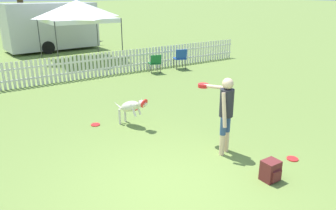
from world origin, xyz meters
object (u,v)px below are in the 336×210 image
Objects in this scene: folding_chair_green_right at (155,62)px; canopy_tent_main at (77,11)px; handler_person at (225,107)px; frisbee_near_dog at (95,125)px; frisbee_midfield at (134,109)px; equipment_trailer at (51,26)px; folding_chair_center at (180,57)px; leaping_dog at (131,107)px; frisbee_near_handler at (292,159)px; backpack_on_grass at (271,171)px.

folding_chair_green_right is 0.25× the size of canopy_tent_main.
canopy_tent_main is (0.96, 11.31, 1.32)m from handler_person.
frisbee_near_dog is 1.00× the size of frisbee_midfield.
folding_chair_green_right is at bearing -70.79° from canopy_tent_main.
equipment_trailer reaches higher than handler_person.
frisbee_near_dog is at bearing 56.62° from folding_chair_green_right.
handler_person is 1.83× the size of folding_chair_center.
leaping_dog is 3.89m from frisbee_near_handler.
folding_chair_green_right reaches higher than frisbee_near_dog.
frisbee_near_handler is 8.38m from folding_chair_center.
folding_chair_center is (3.84, 8.12, 0.34)m from backpack_on_grass.
folding_chair_green_right is at bearing -80.14° from equipment_trailer.
frisbee_midfield is at bearing -141.75° from leaping_dog.
frisbee_near_dog is 0.60× the size of backpack_on_grass.
canopy_tent_main is at bearing -87.60° from equipment_trailer.
frisbee_midfield is 4.68m from backpack_on_grass.
backpack_on_grass is at bearing -165.50° from frisbee_near_handler.
backpack_on_grass is at bearing 85.95° from folding_chair_green_right.
equipment_trailer is at bearing 79.41° from frisbee_near_dog.
frisbee_near_dog is 0.04× the size of equipment_trailer.
frisbee_midfield is (-0.28, 3.38, -1.00)m from handler_person.
frisbee_midfield is 0.26× the size of folding_chair_center.
frisbee_near_dog is 0.26× the size of folding_chair_center.
handler_person reaches higher than frisbee_near_dog.
leaping_dog is 1.06m from frisbee_near_dog.
frisbee_midfield is at bearing 19.91° from frisbee_near_dog.
leaping_dog is 0.34× the size of canopy_tent_main.
leaping_dog is at bearing 119.03° from frisbee_near_handler.
handler_person is at bearing -94.86° from canopy_tent_main.
frisbee_near_dog is at bearing -104.28° from equipment_trailer.
folding_chair_green_right reaches higher than frisbee_midfield.
folding_chair_center is 0.28× the size of canopy_tent_main.
folding_chair_green_right is at bearing 48.83° from handler_person.
frisbee_near_dog is at bearing 111.53° from backpack_on_grass.
leaping_dog reaches higher than frisbee_near_dog.
frisbee_near_handler is 16.00m from equipment_trailer.
leaping_dog is 1.21× the size of folding_chair_center.
frisbee_near_handler is at bearing -55.98° from frisbee_near_dog.
handler_person is at bearing -85.21° from frisbee_midfield.
folding_chair_center is (2.85, 7.86, 0.52)m from frisbee_near_handler.
frisbee_midfield is (1.39, 0.50, 0.00)m from frisbee_near_dog.
equipment_trailer reaches higher than leaping_dog.
equipment_trailer is (0.61, 16.19, 1.19)m from backpack_on_grass.
equipment_trailer reaches higher than folding_chair_green_right.
handler_person is 4.26× the size of backpack_on_grass.
folding_chair_center is at bearing 40.06° from frisbee_midfield.
backpack_on_grass is at bearing -95.83° from equipment_trailer.
folding_chair_center reaches higher than folding_chair_green_right.
canopy_tent_main reaches higher than folding_chair_green_right.
frisbee_near_handler is (0.97, -1.03, -1.00)m from handler_person.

